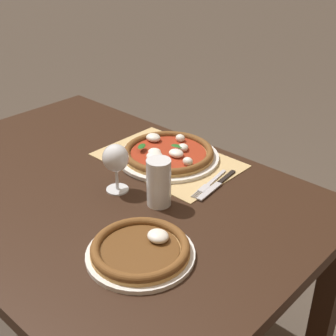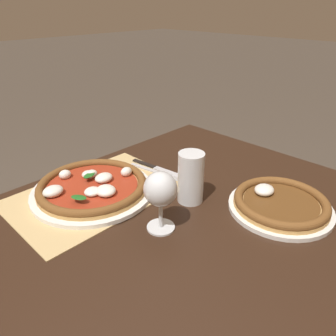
{
  "view_description": "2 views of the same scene",
  "coord_description": "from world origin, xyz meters",
  "px_view_note": "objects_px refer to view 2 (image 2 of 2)",
  "views": [
    {
      "loc": [
        -1.03,
        0.77,
        1.5
      ],
      "look_at": [
        -0.17,
        -0.15,
        0.8
      ],
      "focal_mm": 50.0,
      "sensor_mm": 36.0,
      "label": 1
    },
    {
      "loc": [
        0.38,
        0.44,
        1.24
      ],
      "look_at": [
        -0.21,
        -0.14,
        0.82
      ],
      "focal_mm": 35.0,
      "sensor_mm": 36.0,
      "label": 2
    }
  ],
  "objects_px": {
    "pizza_near": "(92,187)",
    "pint_glass": "(191,178)",
    "pizza_far": "(280,203)",
    "fork": "(156,172)",
    "wine_glass": "(160,192)",
    "knife": "(158,169)"
  },
  "relations": [
    {
      "from": "pizza_near",
      "to": "wine_glass",
      "type": "bearing_deg",
      "value": 95.4
    },
    {
      "from": "wine_glass",
      "to": "fork",
      "type": "bearing_deg",
      "value": -131.27
    },
    {
      "from": "pizza_far",
      "to": "pint_glass",
      "type": "distance_m",
      "value": 0.25
    },
    {
      "from": "wine_glass",
      "to": "pint_glass",
      "type": "relative_size",
      "value": 1.07
    },
    {
      "from": "pizza_far",
      "to": "fork",
      "type": "bearing_deg",
      "value": -76.97
    },
    {
      "from": "pint_glass",
      "to": "knife",
      "type": "distance_m",
      "value": 0.22
    },
    {
      "from": "wine_glass",
      "to": "pizza_far",
      "type": "bearing_deg",
      "value": 148.55
    },
    {
      "from": "wine_glass",
      "to": "knife",
      "type": "height_order",
      "value": "wine_glass"
    },
    {
      "from": "wine_glass",
      "to": "knife",
      "type": "bearing_deg",
      "value": -132.91
    },
    {
      "from": "knife",
      "to": "wine_glass",
      "type": "bearing_deg",
      "value": 47.09
    },
    {
      "from": "pizza_far",
      "to": "wine_glass",
      "type": "distance_m",
      "value": 0.34
    },
    {
      "from": "pizza_far",
      "to": "knife",
      "type": "bearing_deg",
      "value": -80.27
    },
    {
      "from": "pizza_near",
      "to": "pint_glass",
      "type": "xyz_separation_m",
      "value": [
        -0.17,
        0.23,
        0.05
      ]
    },
    {
      "from": "pizza_far",
      "to": "fork",
      "type": "relative_size",
      "value": 1.38
    },
    {
      "from": "pizza_near",
      "to": "pizza_far",
      "type": "bearing_deg",
      "value": 125.38
    },
    {
      "from": "wine_glass",
      "to": "pizza_near",
      "type": "bearing_deg",
      "value": -84.6
    },
    {
      "from": "pizza_near",
      "to": "wine_glass",
      "type": "xyz_separation_m",
      "value": [
        -0.02,
        0.26,
        0.08
      ]
    },
    {
      "from": "pizza_near",
      "to": "pint_glass",
      "type": "height_order",
      "value": "pint_glass"
    },
    {
      "from": "wine_glass",
      "to": "fork",
      "type": "height_order",
      "value": "wine_glass"
    },
    {
      "from": "pizza_near",
      "to": "pizza_far",
      "type": "distance_m",
      "value": 0.53
    },
    {
      "from": "pizza_near",
      "to": "pint_glass",
      "type": "bearing_deg",
      "value": 127.32
    },
    {
      "from": "wine_glass",
      "to": "fork",
      "type": "xyz_separation_m",
      "value": [
        -0.19,
        -0.22,
        -0.1
      ]
    }
  ]
}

